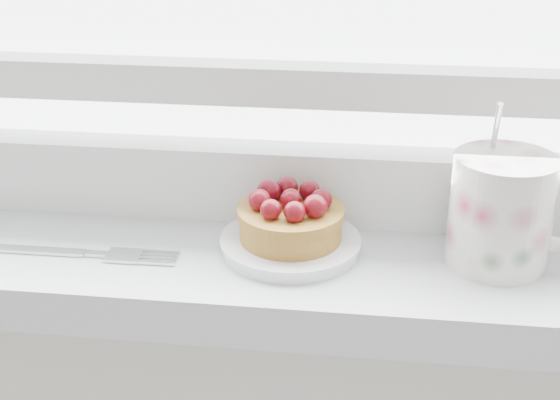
% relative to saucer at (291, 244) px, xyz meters
% --- Properties ---
extents(saucer, '(0.12, 0.12, 0.01)m').
position_rel_saucer_xyz_m(saucer, '(0.00, 0.00, 0.00)').
color(saucer, white).
rests_on(saucer, windowsill).
extents(raspberry_tart, '(0.09, 0.09, 0.05)m').
position_rel_saucer_xyz_m(raspberry_tart, '(-0.00, 0.00, 0.03)').
color(raspberry_tart, brown).
rests_on(raspberry_tart, saucer).
extents(floral_mug, '(0.13, 0.10, 0.14)m').
position_rel_saucer_xyz_m(floral_mug, '(0.18, 0.00, 0.04)').
color(floral_mug, silver).
rests_on(floral_mug, windowsill).
extents(fork, '(0.19, 0.02, 0.00)m').
position_rel_saucer_xyz_m(fork, '(-0.19, -0.03, -0.00)').
color(fork, silver).
rests_on(fork, windowsill).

